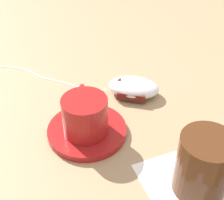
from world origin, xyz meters
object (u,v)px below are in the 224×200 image
object	(u,v)px
computer_mouse	(133,87)
drinking_glass	(203,165)
saucer	(87,130)
coffee_cup	(85,114)

from	to	relation	value
computer_mouse	drinking_glass	xyz separation A→B (m)	(0.11, -0.22, 0.03)
saucer	drinking_glass	world-z (taller)	drinking_glass
saucer	coffee_cup	world-z (taller)	coffee_cup
saucer	computer_mouse	xyz separation A→B (m)	(0.07, 0.13, 0.01)
coffee_cup	computer_mouse	size ratio (longest dim) A/B	0.96
coffee_cup	drinking_glass	distance (m)	0.21
coffee_cup	drinking_glass	world-z (taller)	drinking_glass
saucer	computer_mouse	size ratio (longest dim) A/B	1.27
saucer	coffee_cup	bearing A→B (deg)	-126.78
coffee_cup	drinking_glass	bearing A→B (deg)	-27.03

